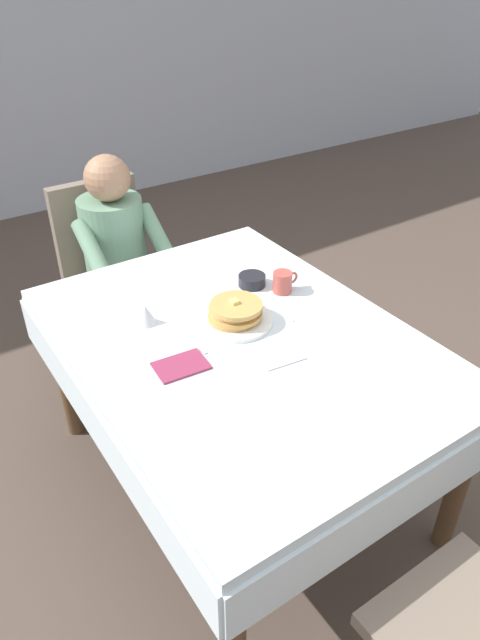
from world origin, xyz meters
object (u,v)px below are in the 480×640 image
object	(u,v)px
plate_breakfast	(234,320)
dining_table_main	(240,357)
breakfast_stack	(235,311)
chair_diner	(109,262)
knife_right_of_plate	(279,308)
fork_left_of_plate	(192,341)
syrup_pitcher	(146,314)
spoon_near_edge	(286,364)
cup_coffee	(283,282)
diner_person	(118,249)
bowl_butter	(252,280)

from	to	relation	value
plate_breakfast	dining_table_main	bearing A→B (deg)	-111.71
plate_breakfast	breakfast_stack	bearing A→B (deg)	-108.17
dining_table_main	chair_diner	xyz separation A→B (m)	(-0.03, 1.17, -0.12)
knife_right_of_plate	fork_left_of_plate	bearing A→B (deg)	95.40
plate_breakfast	knife_right_of_plate	size ratio (longest dim) A/B	1.40
fork_left_of_plate	syrup_pitcher	bearing A→B (deg)	20.86
knife_right_of_plate	spoon_near_edge	distance (m)	0.34
cup_coffee	diner_person	bearing A→B (deg)	111.93
fork_left_of_plate	cup_coffee	bearing A→B (deg)	-80.13
syrup_pitcher	spoon_near_edge	distance (m)	0.55
chair_diner	breakfast_stack	distance (m)	1.11
fork_left_of_plate	spoon_near_edge	size ratio (longest dim) A/B	1.20
fork_left_of_plate	knife_right_of_plate	distance (m)	0.38
chair_diner	bowl_butter	distance (m)	0.96
diner_person	cup_coffee	size ratio (longest dim) A/B	9.91
dining_table_main	knife_right_of_plate	bearing A→B (deg)	17.29
bowl_butter	dining_table_main	bearing A→B (deg)	-131.41
cup_coffee	spoon_near_edge	distance (m)	0.47
fork_left_of_plate	chair_diner	bearing A→B (deg)	-8.34
breakfast_stack	bowl_butter	size ratio (longest dim) A/B	1.80
diner_person	cup_coffee	distance (m)	0.92
cup_coffee	syrup_pitcher	distance (m)	0.56
knife_right_of_plate	spoon_near_edge	world-z (taller)	same
cup_coffee	bowl_butter	distance (m)	0.13
breakfast_stack	syrup_pitcher	size ratio (longest dim) A/B	2.47
dining_table_main	spoon_near_edge	distance (m)	0.24
syrup_pitcher	dining_table_main	bearing A→B (deg)	-48.35
fork_left_of_plate	spoon_near_edge	xyz separation A→B (m)	(0.19, -0.28, 0.00)
breakfast_stack	cup_coffee	xyz separation A→B (m)	(0.28, 0.08, -0.01)
diner_person	bowl_butter	distance (m)	0.79
bowl_butter	diner_person	bearing A→B (deg)	109.90
syrup_pitcher	knife_right_of_plate	size ratio (longest dim) A/B	0.40
breakfast_stack	bowl_butter	xyz separation A→B (m)	(0.21, 0.19, -0.03)
plate_breakfast	bowl_butter	size ratio (longest dim) A/B	2.55
chair_diner	diner_person	xyz separation A→B (m)	(-0.00, -0.16, 0.14)
dining_table_main	knife_right_of_plate	distance (m)	0.25
knife_right_of_plate	spoon_near_edge	xyz separation A→B (m)	(-0.19, -0.28, 0.00)
bowl_butter	breakfast_stack	bearing A→B (deg)	-138.04
cup_coffee	chair_diner	bearing A→B (deg)	108.78
breakfast_stack	dining_table_main	bearing A→B (deg)	-111.78
cup_coffee	bowl_butter	bearing A→B (deg)	124.32
plate_breakfast	fork_left_of_plate	xyz separation A→B (m)	(-0.19, -0.02, -0.01)
breakfast_stack	spoon_near_edge	world-z (taller)	breakfast_stack
breakfast_stack	fork_left_of_plate	bearing A→B (deg)	-174.53
diner_person	plate_breakfast	size ratio (longest dim) A/B	4.00
cup_coffee	fork_left_of_plate	xyz separation A→B (m)	(-0.47, -0.10, -0.04)
knife_right_of_plate	spoon_near_edge	bearing A→B (deg)	152.30
cup_coffee	breakfast_stack	bearing A→B (deg)	-164.42
breakfast_stack	diner_person	bearing A→B (deg)	93.81
chair_diner	knife_right_of_plate	distance (m)	1.15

